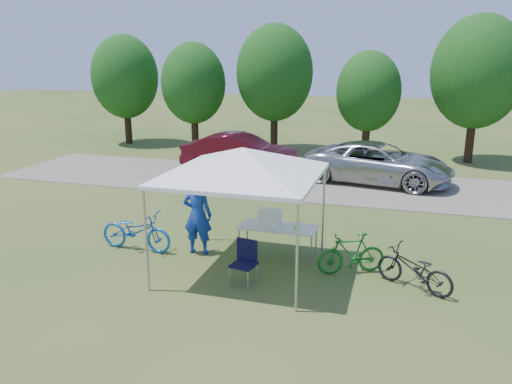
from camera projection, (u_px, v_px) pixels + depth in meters
ground at (243, 270)px, 10.99m from camera, size 100.00×100.00×0.00m
gravel_strip at (310, 183)px, 18.39m from camera, size 24.00×5.00×0.02m
canopy at (242, 151)px, 10.29m from camera, size 4.53×4.53×3.00m
treeline at (330, 79)px, 23.14m from camera, size 24.89×4.28×6.30m
folding_table at (278, 228)px, 11.56m from camera, size 1.80×0.75×0.74m
folding_chair at (245, 258)px, 10.23m from camera, size 0.55×0.56×0.92m
cooler at (270, 218)px, 11.55m from camera, size 0.53×0.36×0.38m
ice_cream_cup at (296, 227)px, 11.37m from camera, size 0.09×0.09×0.07m
cyclist at (197, 215)px, 11.69m from camera, size 0.72×0.50×1.90m
bike_blue at (136, 231)px, 11.99m from camera, size 1.88×0.72×0.97m
bike_green at (351, 253)px, 10.71m from camera, size 1.54×1.03×0.90m
bike_dark at (414, 269)px, 9.97m from camera, size 1.72×1.28×0.86m
minivan at (378, 163)px, 18.31m from camera, size 5.68×3.37×1.48m
sedan at (241, 153)px, 19.98m from camera, size 4.69×1.69×1.54m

